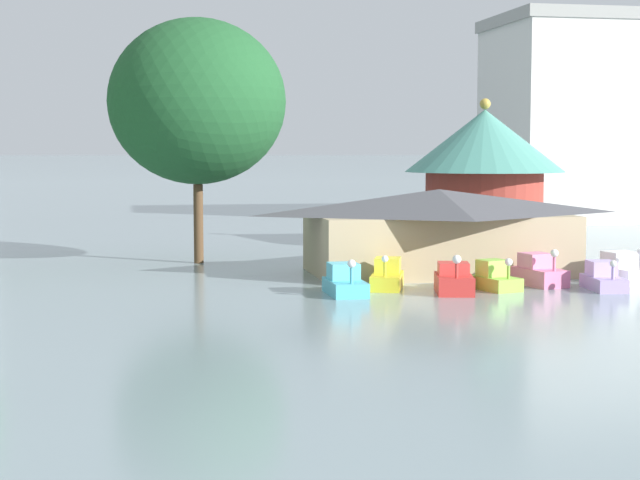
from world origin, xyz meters
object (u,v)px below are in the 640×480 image
object	(u,v)px
pedal_boat_lime	(495,278)
boathouse	(439,229)
shoreline_tree_mid	(197,102)
pedal_boat_white	(624,270)
pedal_boat_yellow	(387,276)
green_roof_pavilion	(484,168)
pedal_boat_cyan	(345,282)
pedal_boat_red	(454,281)
pedal_boat_pink	(539,272)
pedal_boat_lavender	(603,279)

from	to	relation	value
pedal_boat_lime	boathouse	distance (m)	6.47
pedal_boat_lime	shoreline_tree_mid	xyz separation A→B (m)	(-12.10, 13.16, 8.23)
pedal_boat_white	shoreline_tree_mid	distance (m)	23.79
pedal_boat_yellow	boathouse	bearing A→B (deg)	160.35
shoreline_tree_mid	green_roof_pavilion	bearing A→B (deg)	18.99
pedal_boat_yellow	pedal_boat_lime	world-z (taller)	pedal_boat_yellow
boathouse	green_roof_pavilion	size ratio (longest dim) A/B	1.34
pedal_boat_cyan	pedal_boat_lime	world-z (taller)	pedal_boat_cyan
green_roof_pavilion	pedal_boat_red	bearing A→B (deg)	-113.18
pedal_boat_pink	pedal_boat_white	world-z (taller)	pedal_boat_pink
pedal_boat_pink	green_roof_pavilion	size ratio (longest dim) A/B	0.29
pedal_boat_pink	shoreline_tree_mid	xyz separation A→B (m)	(-14.62, 12.08, 8.16)
boathouse	pedal_boat_red	bearing A→B (deg)	-101.89
pedal_boat_cyan	pedal_boat_red	bearing A→B (deg)	84.58
pedal_boat_yellow	pedal_boat_white	world-z (taller)	pedal_boat_white
pedal_boat_yellow	pedal_boat_red	size ratio (longest dim) A/B	1.01
pedal_boat_yellow	boathouse	xyz separation A→B (m)	(3.90, 4.83, 1.67)
pedal_boat_yellow	green_roof_pavilion	world-z (taller)	green_roof_pavilion
pedal_boat_cyan	pedal_boat_red	distance (m)	4.77
pedal_boat_lavender	pedal_boat_pink	bearing A→B (deg)	-124.23
pedal_boat_white	pedal_boat_pink	bearing A→B (deg)	-98.05
pedal_boat_white	green_roof_pavilion	bearing A→B (deg)	170.74
pedal_boat_cyan	pedal_boat_white	world-z (taller)	pedal_boat_white
shoreline_tree_mid	pedal_boat_red	bearing A→B (deg)	-53.88
pedal_boat_lavender	pedal_boat_cyan	bearing A→B (deg)	-86.85
pedal_boat_yellow	pedal_boat_pink	xyz separation A→B (m)	(7.08, -0.29, 0.05)
pedal_boat_cyan	pedal_boat_lime	size ratio (longest dim) A/B	1.17
pedal_boat_yellow	shoreline_tree_mid	xyz separation A→B (m)	(-7.54, 11.79, 8.22)
green_roof_pavilion	pedal_boat_lime	bearing A→B (deg)	-108.47
pedal_boat_red	shoreline_tree_mid	bearing A→B (deg)	-130.77
pedal_boat_lavender	shoreline_tree_mid	bearing A→B (deg)	-123.32
pedal_boat_cyan	pedal_boat_lime	xyz separation A→B (m)	(6.84, 0.17, -0.00)
boathouse	green_roof_pavilion	bearing A→B (deg)	61.70
pedal_boat_white	boathouse	distance (m)	9.10
pedal_boat_red	pedal_boat_lime	world-z (taller)	pedal_boat_red
pedal_boat_pink	pedal_boat_white	xyz separation A→B (m)	(4.26, 0.15, -0.02)
green_roof_pavilion	shoreline_tree_mid	size ratio (longest dim) A/B	0.77
green_roof_pavilion	shoreline_tree_mid	bearing A→B (deg)	-161.01
pedal_boat_red	pedal_boat_lime	size ratio (longest dim) A/B	1.23
pedal_boat_lime	pedal_boat_pink	world-z (taller)	pedal_boat_pink
shoreline_tree_mid	boathouse	bearing A→B (deg)	-31.28
pedal_boat_lime	pedal_boat_lavender	size ratio (longest dim) A/B	0.88
pedal_boat_yellow	green_roof_pavilion	xyz separation A→B (m)	(11.10, 18.20, 4.48)
pedal_boat_cyan	pedal_boat_lavender	xyz separation A→B (m)	(11.57, -0.65, -0.03)
pedal_boat_pink	boathouse	size ratio (longest dim) A/B	0.22
pedal_boat_white	pedal_boat_lavender	bearing A→B (deg)	-54.82
pedal_boat_lime	boathouse	world-z (taller)	boathouse
pedal_boat_cyan	pedal_boat_pink	world-z (taller)	pedal_boat_pink
pedal_boat_red	pedal_boat_cyan	bearing A→B (deg)	-81.69
pedal_boat_lavender	green_roof_pavilion	size ratio (longest dim) A/B	0.28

